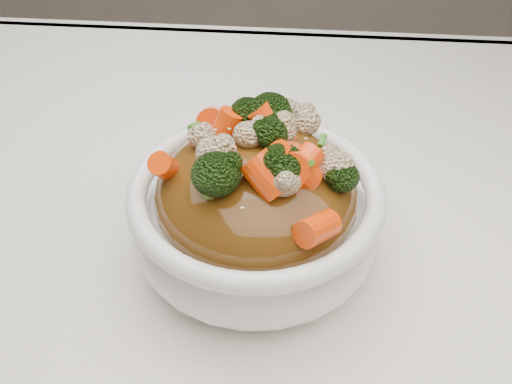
# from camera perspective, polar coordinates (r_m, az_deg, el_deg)

# --- Properties ---
(tablecloth) EXTENTS (1.20, 0.80, 0.04)m
(tablecloth) POSITION_cam_1_polar(r_m,az_deg,el_deg) (0.50, 4.22, -8.39)
(tablecloth) COLOR white
(tablecloth) RESTS_ON dining_table
(bowl) EXTENTS (0.21, 0.21, 0.08)m
(bowl) POSITION_cam_1_polar(r_m,az_deg,el_deg) (0.47, -0.00, -2.65)
(bowl) COLOR white
(bowl) RESTS_ON tablecloth
(sauce_base) EXTENTS (0.17, 0.17, 0.08)m
(sauce_base) POSITION_cam_1_polar(r_m,az_deg,el_deg) (0.45, -0.00, -0.25)
(sauce_base) COLOR #52300E
(sauce_base) RESTS_ON bowl
(carrots) EXTENTS (0.17, 0.17, 0.04)m
(carrots) POSITION_cam_1_polar(r_m,az_deg,el_deg) (0.41, -0.00, 5.46)
(carrots) COLOR #FC4408
(carrots) RESTS_ON sauce_base
(broccoli) EXTENTS (0.17, 0.17, 0.04)m
(broccoli) POSITION_cam_1_polar(r_m,az_deg,el_deg) (0.41, -0.00, 5.36)
(broccoli) COLOR black
(broccoli) RESTS_ON sauce_base
(cauliflower) EXTENTS (0.17, 0.17, 0.03)m
(cauliflower) POSITION_cam_1_polar(r_m,az_deg,el_deg) (0.41, -0.00, 5.16)
(cauliflower) COLOR beige
(cauliflower) RESTS_ON sauce_base
(scallions) EXTENTS (0.13, 0.13, 0.02)m
(scallions) POSITION_cam_1_polar(r_m,az_deg,el_deg) (0.41, -0.00, 5.56)
(scallions) COLOR #32761B
(scallions) RESTS_ON sauce_base
(sesame_seeds) EXTENTS (0.15, 0.15, 0.01)m
(sesame_seeds) POSITION_cam_1_polar(r_m,az_deg,el_deg) (0.41, -0.00, 5.56)
(sesame_seeds) COLOR beige
(sesame_seeds) RESTS_ON sauce_base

